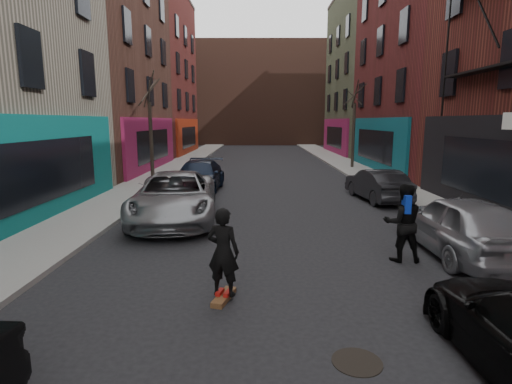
{
  "coord_description": "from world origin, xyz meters",
  "views": [
    {
      "loc": [
        -0.44,
        -3.77,
        3.31
      ],
      "look_at": [
        -0.47,
        5.77,
        1.6
      ],
      "focal_mm": 28.0,
      "sensor_mm": 36.0,
      "label": 1
    }
  ],
  "objects_px": {
    "skateboarder": "(223,252)",
    "manhole": "(357,362)",
    "parked_right_far": "(461,225)",
    "parked_left_end": "(199,176)",
    "pedestrian": "(403,223)",
    "skateboard": "(224,297)",
    "tree_right_far": "(354,117)",
    "tree_left_far": "(150,119)",
    "parked_left_far": "(175,197)",
    "parked_right_end": "(377,185)"
  },
  "relations": [
    {
      "from": "skateboarder",
      "to": "manhole",
      "type": "xyz_separation_m",
      "value": [
        2.01,
        -1.97,
        -0.93
      ]
    },
    {
      "from": "tree_left_far",
      "to": "manhole",
      "type": "xyz_separation_m",
      "value": [
        7.15,
        -16.74,
        -3.37
      ]
    },
    {
      "from": "pedestrian",
      "to": "manhole",
      "type": "bearing_deg",
      "value": 66.43
    },
    {
      "from": "skateboarder",
      "to": "pedestrian",
      "type": "bearing_deg",
      "value": -136.12
    },
    {
      "from": "pedestrian",
      "to": "parked_right_end",
      "type": "bearing_deg",
      "value": -99.24
    },
    {
      "from": "parked_right_end",
      "to": "pedestrian",
      "type": "xyz_separation_m",
      "value": [
        -1.6,
        -7.39,
        0.28
      ]
    },
    {
      "from": "parked_left_far",
      "to": "skateboard",
      "type": "height_order",
      "value": "parked_left_far"
    },
    {
      "from": "parked_right_end",
      "to": "skateboard",
      "type": "relative_size",
      "value": 5.02
    },
    {
      "from": "pedestrian",
      "to": "tree_right_far",
      "type": "bearing_deg",
      "value": -96.77
    },
    {
      "from": "skateboard",
      "to": "skateboarder",
      "type": "distance_m",
      "value": 0.88
    },
    {
      "from": "pedestrian",
      "to": "manhole",
      "type": "distance_m",
      "value": 4.69
    },
    {
      "from": "parked_left_far",
      "to": "tree_left_far",
      "type": "bearing_deg",
      "value": 102.8
    },
    {
      "from": "parked_left_end",
      "to": "pedestrian",
      "type": "bearing_deg",
      "value": -54.63
    },
    {
      "from": "parked_left_far",
      "to": "parked_right_far",
      "type": "height_order",
      "value": "parked_left_far"
    },
    {
      "from": "parked_left_end",
      "to": "parked_right_far",
      "type": "xyz_separation_m",
      "value": [
        7.8,
        -9.03,
        0.05
      ]
    },
    {
      "from": "parked_left_end",
      "to": "parked_right_far",
      "type": "bearing_deg",
      "value": -47.08
    },
    {
      "from": "pedestrian",
      "to": "manhole",
      "type": "height_order",
      "value": "pedestrian"
    },
    {
      "from": "parked_left_far",
      "to": "manhole",
      "type": "distance_m",
      "value": 9.1
    },
    {
      "from": "tree_left_far",
      "to": "pedestrian",
      "type": "distance_m",
      "value": 15.81
    },
    {
      "from": "skateboard",
      "to": "tree_right_far",
      "type": "bearing_deg",
      "value": 86.8
    },
    {
      "from": "tree_left_far",
      "to": "skateboard",
      "type": "relative_size",
      "value": 8.12
    },
    {
      "from": "parked_left_far",
      "to": "skateboarder",
      "type": "distance_m",
      "value": 6.45
    },
    {
      "from": "parked_left_far",
      "to": "parked_left_end",
      "type": "height_order",
      "value": "parked_left_far"
    },
    {
      "from": "tree_left_far",
      "to": "skateboarder",
      "type": "height_order",
      "value": "tree_left_far"
    },
    {
      "from": "tree_right_far",
      "to": "skateboard",
      "type": "height_order",
      "value": "tree_right_far"
    },
    {
      "from": "tree_right_far",
      "to": "manhole",
      "type": "height_order",
      "value": "tree_right_far"
    },
    {
      "from": "parked_left_end",
      "to": "parked_right_end",
      "type": "height_order",
      "value": "parked_left_end"
    },
    {
      "from": "parked_right_far",
      "to": "parked_left_far",
      "type": "bearing_deg",
      "value": -25.46
    },
    {
      "from": "parked_left_far",
      "to": "tree_right_far",
      "type": "bearing_deg",
      "value": 51.1
    },
    {
      "from": "parked_right_far",
      "to": "skateboarder",
      "type": "height_order",
      "value": "skateboarder"
    },
    {
      "from": "tree_right_far",
      "to": "manhole",
      "type": "relative_size",
      "value": 9.71
    },
    {
      "from": "tree_left_far",
      "to": "parked_right_end",
      "type": "relative_size",
      "value": 1.62
    },
    {
      "from": "skateboarder",
      "to": "pedestrian",
      "type": "xyz_separation_m",
      "value": [
        4.07,
        2.14,
        0.0
      ]
    },
    {
      "from": "parked_left_end",
      "to": "skateboard",
      "type": "relative_size",
      "value": 6.21
    },
    {
      "from": "parked_right_far",
      "to": "skateboarder",
      "type": "distance_m",
      "value": 6.22
    },
    {
      "from": "parked_left_end",
      "to": "manhole",
      "type": "relative_size",
      "value": 7.1
    },
    {
      "from": "tree_left_far",
      "to": "parked_left_end",
      "type": "height_order",
      "value": "tree_left_far"
    },
    {
      "from": "parked_right_far",
      "to": "skateboard",
      "type": "relative_size",
      "value": 5.65
    },
    {
      "from": "manhole",
      "to": "parked_left_far",
      "type": "bearing_deg",
      "value": 117.22
    },
    {
      "from": "parked_right_far",
      "to": "skateboard",
      "type": "bearing_deg",
      "value": 23.21
    },
    {
      "from": "parked_right_end",
      "to": "pedestrian",
      "type": "relative_size",
      "value": 2.16
    },
    {
      "from": "tree_left_far",
      "to": "parked_left_far",
      "type": "height_order",
      "value": "tree_left_far"
    },
    {
      "from": "parked_left_end",
      "to": "pedestrian",
      "type": "distance_m",
      "value": 11.3
    },
    {
      "from": "tree_right_far",
      "to": "parked_left_end",
      "type": "relative_size",
      "value": 1.37
    },
    {
      "from": "parked_right_far",
      "to": "parked_right_end",
      "type": "xyz_separation_m",
      "value": [
        0.0,
        6.97,
        -0.11
      ]
    },
    {
      "from": "parked_left_far",
      "to": "pedestrian",
      "type": "xyz_separation_m",
      "value": [
        6.2,
        -3.95,
        0.13
      ]
    },
    {
      "from": "tree_right_far",
      "to": "skateboarder",
      "type": "relative_size",
      "value": 4.07
    },
    {
      "from": "manhole",
      "to": "parked_right_end",
      "type": "bearing_deg",
      "value": 72.38
    },
    {
      "from": "parked_left_end",
      "to": "skateboarder",
      "type": "relative_size",
      "value": 2.98
    },
    {
      "from": "parked_left_end",
      "to": "skateboarder",
      "type": "xyz_separation_m",
      "value": [
        2.13,
        -11.59,
        0.21
      ]
    }
  ]
}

